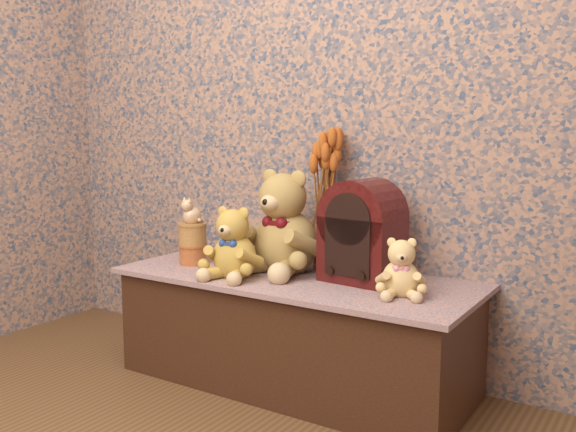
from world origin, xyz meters
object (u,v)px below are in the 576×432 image
object	(u,v)px
teddy_large	(286,217)
cathedral_radio	(363,230)
teddy_small	(401,264)
teddy_medium	(234,239)
biscuit_tin_lower	(193,254)
cat_figurine	(192,210)
ceramic_vase	(327,247)

from	to	relation	value
teddy_large	cathedral_radio	distance (m)	0.33
teddy_small	cathedral_radio	bearing A→B (deg)	126.31
teddy_medium	cathedral_radio	world-z (taller)	cathedral_radio
teddy_large	teddy_medium	world-z (taller)	teddy_large
teddy_small	cathedral_radio	xyz separation A→B (m)	(-0.20, 0.11, 0.08)
cathedral_radio	biscuit_tin_lower	size ratio (longest dim) A/B	3.40
cathedral_radio	teddy_medium	bearing A→B (deg)	-150.04
teddy_large	teddy_small	xyz separation A→B (m)	(0.53, -0.10, -0.11)
biscuit_tin_lower	cat_figurine	size ratio (longest dim) A/B	0.98
teddy_large	biscuit_tin_lower	xyz separation A→B (m)	(-0.40, -0.10, -0.18)
teddy_medium	cathedral_radio	size ratio (longest dim) A/B	0.76
teddy_large	cathedral_radio	world-z (taller)	teddy_large
teddy_large	teddy_medium	bearing A→B (deg)	-117.15
ceramic_vase	cat_figurine	bearing A→B (deg)	-156.54
cat_figurine	biscuit_tin_lower	bearing A→B (deg)	0.00
teddy_small	ceramic_vase	size ratio (longest dim) A/B	1.19
ceramic_vase	biscuit_tin_lower	distance (m)	0.57
teddy_small	teddy_medium	bearing A→B (deg)	163.29
teddy_medium	biscuit_tin_lower	xyz separation A→B (m)	(-0.29, 0.09, -0.11)
biscuit_tin_lower	teddy_large	bearing A→B (deg)	14.59
teddy_medium	ceramic_vase	world-z (taller)	teddy_medium
teddy_medium	teddy_small	distance (m)	0.65
cat_figurine	teddy_small	bearing A→B (deg)	7.51
cathedral_radio	cat_figurine	world-z (taller)	cathedral_radio
teddy_medium	cat_figurine	world-z (taller)	teddy_medium
teddy_medium	ceramic_vase	size ratio (longest dim) A/B	1.62
teddy_large	ceramic_vase	xyz separation A→B (m)	(0.12, 0.12, -0.13)
teddy_large	teddy_small	world-z (taller)	teddy_large
teddy_medium	teddy_small	bearing A→B (deg)	0.78
cathedral_radio	cat_figurine	bearing A→B (deg)	-165.47
biscuit_tin_lower	cat_figurine	world-z (taller)	cat_figurine
biscuit_tin_lower	cat_figurine	distance (m)	0.19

